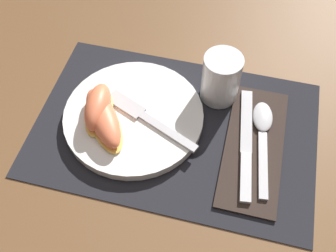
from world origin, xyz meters
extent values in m
plane|color=brown|center=(0.00, 0.00, 0.00)|extent=(3.00, 3.00, 0.00)
cube|color=black|center=(0.00, 0.00, 0.00)|extent=(0.47, 0.31, 0.00)
cylinder|color=white|center=(-0.07, 0.00, 0.01)|extent=(0.24, 0.24, 0.02)
cylinder|color=silver|center=(0.06, 0.09, 0.05)|extent=(0.07, 0.07, 0.09)
cylinder|color=orange|center=(0.06, 0.09, 0.03)|extent=(0.05, 0.05, 0.05)
cube|color=#2D231E|center=(0.13, -0.01, 0.01)|extent=(0.09, 0.24, 0.00)
cube|color=#BCBCC1|center=(0.13, -0.07, 0.01)|extent=(0.03, 0.09, 0.01)
cube|color=#BCBCC1|center=(0.12, 0.04, 0.01)|extent=(0.03, 0.13, 0.01)
cube|color=#BCBCC1|center=(0.15, -0.04, 0.01)|extent=(0.03, 0.12, 0.01)
ellipsoid|color=#BCBCC1|center=(0.14, 0.05, 0.01)|extent=(0.04, 0.07, 0.01)
cube|color=#BCBCC1|center=(-0.01, -0.02, 0.02)|extent=(0.11, 0.06, 0.00)
cube|color=#BCBCC1|center=(-0.09, 0.01, 0.02)|extent=(0.07, 0.05, 0.00)
ellipsoid|color=#F7C656|center=(-0.13, -0.02, 0.02)|extent=(0.06, 0.10, 0.01)
ellipsoid|color=#F2754C|center=(-0.13, -0.02, 0.04)|extent=(0.05, 0.10, 0.04)
ellipsoid|color=#F7C656|center=(-0.11, -0.03, 0.02)|extent=(0.12, 0.13, 0.01)
ellipsoid|color=#F2754C|center=(-0.11, -0.03, 0.04)|extent=(0.11, 0.13, 0.04)
camera|label=1|loc=(0.08, -0.36, 0.56)|focal=42.00mm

